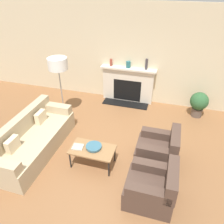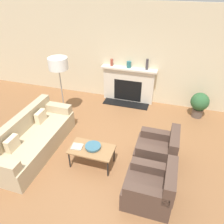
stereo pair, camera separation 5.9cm
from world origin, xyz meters
name	(u,v)px [view 1 (the left image)]	position (x,y,z in m)	size (l,w,h in m)	color
ground_plane	(105,169)	(0.00, 0.00, 0.00)	(18.00, 18.00, 0.00)	brown
wall_back	(138,55)	(0.00, 3.17, 1.45)	(18.00, 0.06, 2.90)	beige
fireplace	(128,85)	(-0.23, 3.03, 0.54)	(1.69, 0.59, 1.10)	beige
couch	(33,140)	(-1.74, 0.10, 0.31)	(0.86, 2.29, 0.83)	tan
armchair_near	(152,188)	(1.01, -0.45, 0.31)	(0.84, 0.77, 0.81)	#4C382D
armchair_far	(158,150)	(1.01, 0.54, 0.31)	(0.84, 0.77, 0.81)	#4C382D
coffee_table	(92,150)	(-0.30, 0.07, 0.39)	(0.92, 0.52, 0.43)	olive
bowl	(94,147)	(-0.28, 0.10, 0.47)	(0.33, 0.33, 0.06)	#38667A
book	(78,147)	(-0.60, 0.03, 0.44)	(0.25, 0.23, 0.02)	#B2A893
floor_lamp	(58,67)	(-1.79, 1.68, 1.45)	(0.51, 0.51, 1.69)	gray
mantel_vase_left	(111,62)	(-0.77, 3.04, 1.20)	(0.08, 0.08, 0.21)	brown
mantel_vase_center_left	(128,65)	(-0.24, 3.04, 1.19)	(0.13, 0.13, 0.19)	#28666B
mantel_vase_center_right	(146,64)	(0.29, 3.04, 1.26)	(0.08, 0.08, 0.32)	#3D383D
potted_plant	(199,103)	(1.89, 2.68, 0.42)	(0.50, 0.50, 0.73)	brown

